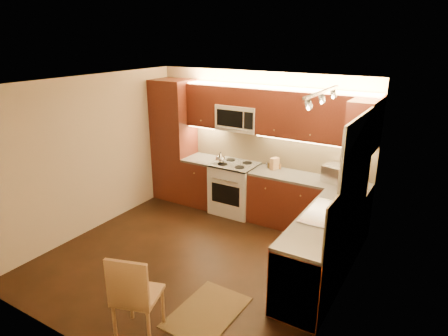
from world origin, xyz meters
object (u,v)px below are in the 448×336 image
Objects in this scene: sink at (328,209)px; knife_block at (274,164)px; microwave at (239,118)px; kettle at (220,158)px; toaster_oven at (339,174)px; soap_bottle at (351,189)px; stove at (235,188)px; dining_chair at (138,293)px.

knife_block is (-1.31, 1.26, 0.03)m from sink.
knife_block is (0.69, 0.00, -0.72)m from microwave.
microwave is 2.48m from sink.
kettle is 2.04m from toaster_oven.
soap_bottle is (0.10, 0.79, 0.02)m from sink.
microwave reaches higher than stove.
knife_block reaches higher than dining_chair.
sink is at bearing -82.80° from soap_bottle.
stove is 1.21× the size of microwave.
sink is 4.21× the size of kettle.
toaster_oven is 0.44× the size of dining_chair.
stove is 2.08× the size of toaster_oven.
microwave is 0.88× the size of sink.
kettle is (-0.24, -0.24, -0.70)m from microwave.
toaster_oven is (1.80, 0.07, 0.57)m from stove.
toaster_oven is at bearing 16.15° from knife_block.
knife_block is at bearing 11.44° from stove.
sink is 2.46m from kettle.
kettle reaches higher than knife_block.
soap_bottle is at bearing 83.12° from sink.
knife_block reaches higher than soap_bottle.
sink is 1.22m from toaster_oven.
microwave is 3.72× the size of kettle.
dining_chair is at bearing -79.14° from microwave.
sink is 1.95× the size of toaster_oven.
kettle reaches higher than soap_bottle.
soap_bottle is (2.10, -0.34, 0.53)m from stove.
stove is at bearing -163.38° from toaster_oven.
microwave is 2.27m from soap_bottle.
sink is at bearing 38.94° from dining_chair.
sink reaches higher than dining_chair.
microwave is at bearing -167.68° from toaster_oven.
soap_bottle is at bearing 45.22° from dining_chair.
soap_bottle is (2.10, -0.47, -0.73)m from microwave.
stove is 4.59× the size of knife_block.
microwave is at bearing -159.99° from knife_block.
microwave is (0.00, 0.14, 1.26)m from stove.
knife_block is 3.38m from dining_chair.
knife_block reaches higher than stove.
knife_block is at bearing -3.15° from kettle.
soap_bottle is 3.25m from dining_chair.
sink is 0.80m from soap_bottle.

